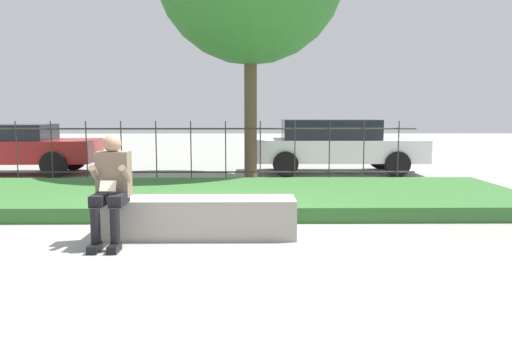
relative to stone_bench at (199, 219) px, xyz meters
The scene contains 7 objects.
ground_plane 0.34m from the stone_bench, behind, with size 60.00×60.00×0.00m, color gray.
stone_bench is the anchor object (origin of this frame).
person_seated_reader 1.15m from the stone_bench, 161.66° to the right, with size 0.42×0.73×1.29m.
grass_berm 2.36m from the stone_bench, 96.22° to the left, with size 10.90×3.28×0.22m.
iron_fence 4.54m from the stone_bench, 93.24° to the left, with size 8.90×0.03×1.37m.
car_parked_left 8.40m from the stone_bench, 130.23° to the left, with size 4.31×2.01×1.25m.
car_parked_right 7.20m from the stone_bench, 67.07° to the left, with size 4.37×1.85×1.36m.
Camera 1 is at (0.90, -6.14, 1.56)m, focal length 35.00 mm.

